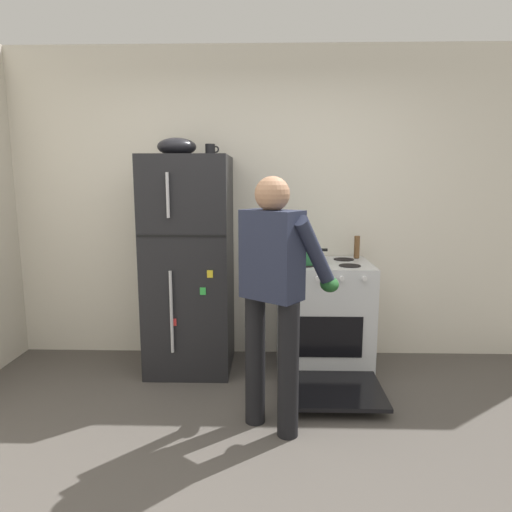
{
  "coord_description": "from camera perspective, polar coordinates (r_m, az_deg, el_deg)",
  "views": [
    {
      "loc": [
        0.1,
        -2.11,
        1.58
      ],
      "look_at": [
        0.01,
        1.32,
        1.0
      ],
      "focal_mm": 31.86,
      "sensor_mm": 36.0,
      "label": 1
    }
  ],
  "objects": [
    {
      "name": "person_cook",
      "position": [
        2.8,
        2.4,
        -3.38
      ],
      "size": [
        0.65,
        0.68,
        1.6
      ],
      "color": "black",
      "rests_on": "ground"
    },
    {
      "name": "pepper_mill",
      "position": [
        4.0,
        12.55,
        1.11
      ],
      "size": [
        0.05,
        0.05,
        0.19
      ],
      "primitive_type": "cylinder",
      "color": "brown",
      "rests_on": "stove_range"
    },
    {
      "name": "ground",
      "position": [
        2.64,
        -1.09,
        -27.2
      ],
      "size": [
        8.0,
        8.0,
        0.0
      ],
      "primitive_type": "plane",
      "color": "#4C4742"
    },
    {
      "name": "refrigerator",
      "position": [
        3.8,
        -8.32,
        -1.08
      ],
      "size": [
        0.68,
        0.72,
        1.77
      ],
      "color": "black",
      "rests_on": "ground"
    },
    {
      "name": "stove_range",
      "position": [
        3.86,
        8.45,
        -7.64
      ],
      "size": [
        0.76,
        1.22,
        0.91
      ],
      "color": "silver",
      "rests_on": "ground"
    },
    {
      "name": "red_pot",
      "position": [
        3.69,
        6.24,
        0.11
      ],
      "size": [
        0.35,
        0.25,
        0.13
      ],
      "color": "#236638",
      "rests_on": "stove_range"
    },
    {
      "name": "kitchen_wall_back",
      "position": [
        4.07,
        0.09,
        6.35
      ],
      "size": [
        6.0,
        0.1,
        2.7
      ],
      "primitive_type": "cube",
      "color": "silver",
      "rests_on": "ground"
    },
    {
      "name": "mixing_bowl",
      "position": [
        3.76,
        -9.91,
        13.36
      ],
      "size": [
        0.31,
        0.31,
        0.14
      ],
      "primitive_type": "ellipsoid",
      "color": "black",
      "rests_on": "refrigerator"
    },
    {
      "name": "coffee_mug",
      "position": [
        3.77,
        -5.73,
        13.11
      ],
      "size": [
        0.11,
        0.08,
        0.1
      ],
      "color": "black",
      "rests_on": "refrigerator"
    }
  ]
}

